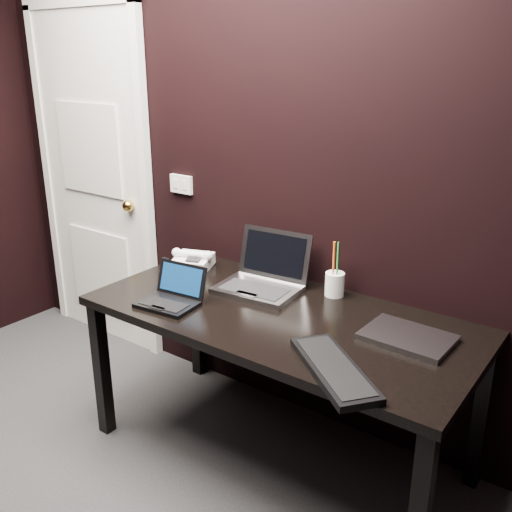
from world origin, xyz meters
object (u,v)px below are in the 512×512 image
Objects in this scene: desk at (279,329)px; netbook at (171,297)px; door at (95,182)px; ext_keyboard at (334,369)px; closed_laptop at (408,337)px; silver_laptop at (262,279)px; desk_phone at (193,260)px; mobile_phone at (165,268)px; pen_cup at (335,283)px.

netbook reaches higher than desk.
ext_keyboard is (2.08, -0.67, -0.29)m from door.
door is 2.23m from closed_laptop.
silver_laptop is at bearing 58.93° from netbook.
desk_phone is at bearing 156.08° from ext_keyboard.
ext_keyboard is 1.21m from mobile_phone.
pen_cup is (0.31, 0.14, 0.01)m from silver_laptop.
desk_phone reaches higher than desk.
closed_laptop is at bearing -26.14° from pen_cup.
door is 8.19× the size of pen_cup.
desk_phone is (0.97, -0.18, -0.26)m from door.
ext_keyboard is at bearing -23.92° from desk_phone.
desk is 0.56m from closed_laptop.
door is 9.11× the size of desk_phone.
silver_laptop is at bearing 144.00° from ext_keyboard.
desk_phone is at bearing 177.30° from silver_laptop.
door is 6.21× the size of closed_laptop.
closed_laptop is (0.99, 0.30, -0.02)m from netbook.
desk_phone is (-0.46, 0.02, -0.01)m from silver_laptop.
door is at bearing 169.51° from desk_phone.
ext_keyboard is at bearing -36.00° from silver_laptop.
netbook is 0.75m from pen_cup.
door is 2.20m from ext_keyboard.
closed_laptop is 0.50m from pen_cup.
door is 1.01m from mobile_phone.
netbook is 0.46m from desk_phone.
desk_phone is 2.82× the size of mobile_phone.
desk is at bearing -3.72° from mobile_phone.
closed_laptop is (0.12, 0.38, -0.00)m from ext_keyboard.
pen_cup is at bearing 17.50° from mobile_phone.
door reaches higher than mobile_phone.
desk_phone is 0.16m from mobile_phone.
netbook is at bearing -163.29° from closed_laptop.
silver_laptop is at bearing -8.02° from door.
netbook is 0.44m from silver_laptop.
ext_keyboard is at bearing -34.49° from desk.
closed_laptop is at bearing 16.71° from netbook.
mobile_phone is at bearing 176.28° from desk.
mobile_phone is (-0.52, -0.13, -0.02)m from silver_laptop.
desk is 6.51× the size of pen_cup.
netbook is 1.03m from closed_laptop.
netbook is 0.59× the size of ext_keyboard.
desk_phone reaches higher than ext_keyboard.
mobile_phone is (-0.06, -0.15, -0.01)m from desk_phone.
desk is 0.74m from mobile_phone.
door reaches higher than pen_cup.
pen_cup is at bearing 23.39° from silver_laptop.
ext_keyboard reaches higher than desk.
door is 4.56× the size of ext_keyboard.
netbook is at bearing -136.48° from pen_cup.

